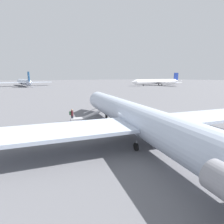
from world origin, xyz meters
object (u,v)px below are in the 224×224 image
object	(u,v)px
airplane_main	(140,119)
airplane_far_left	(158,82)
passenger	(72,115)
airplane_taxiing_distant	(24,82)
boarding_stairs	(81,119)

from	to	relation	value
airplane_main	airplane_far_left	bearing A→B (deg)	-34.79
airplane_main	passenger	bearing A→B (deg)	27.92
airplane_far_left	airplane_taxiing_distant	bearing A→B (deg)	-26.43
airplane_taxiing_distant	boarding_stairs	world-z (taller)	airplane_taxiing_distant
airplane_main	boarding_stairs	distance (m)	10.29
airplane_far_left	airplane_taxiing_distant	world-z (taller)	airplane_far_left
airplane_main	airplane_taxiing_distant	world-z (taller)	airplane_taxiing_distant
airplane_far_left	passenger	xyz separation A→B (m)	(-66.92, 81.79, -1.58)
airplane_taxiing_distant	airplane_main	bearing A→B (deg)	176.35
airplane_main	airplane_far_left	world-z (taller)	airplane_far_left
boarding_stairs	passenger	distance (m)	1.30
airplane_far_left	passenger	bearing A→B (deg)	37.99
airplane_taxiing_distant	boarding_stairs	bearing A→B (deg)	175.28
boarding_stairs	airplane_far_left	bearing A→B (deg)	50.54
passenger	boarding_stairs	bearing A→B (deg)	-7.30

